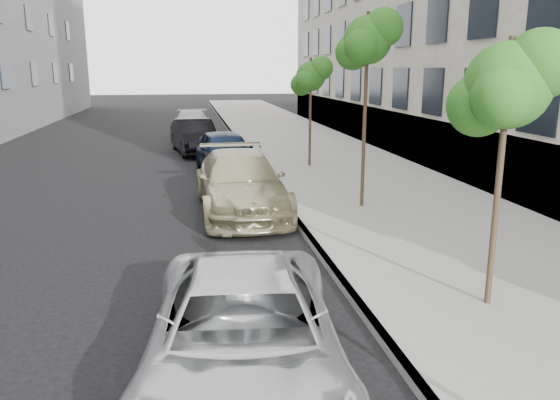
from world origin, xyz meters
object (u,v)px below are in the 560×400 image
object	(u,v)px
tree_mid	(368,40)
sedan_blue	(225,152)
tree_far	(311,77)
tree_near	(510,85)
sedan_black	(195,136)
sedan_rear	(192,125)
minivan	(244,336)
suv	(240,183)

from	to	relation	value
tree_mid	sedan_blue	world-z (taller)	tree_mid
tree_mid	tree_far	size ratio (longest dim) A/B	1.26
tree_near	sedan_blue	bearing A→B (deg)	104.72
tree_near	sedan_black	xyz separation A→B (m)	(-4.35, 17.96, -2.80)
sedan_rear	sedan_blue	bearing A→B (deg)	-82.59
tree_mid	sedan_blue	size ratio (longest dim) A/B	1.11
sedan_blue	sedan_rear	distance (m)	11.16
tree_near	tree_far	xyz separation A→B (m)	(-0.00, 13.00, -0.06)
sedan_rear	tree_far	bearing A→B (deg)	-65.89
tree_near	minivan	world-z (taller)	tree_near
sedan_blue	suv	bearing A→B (deg)	-95.08
tree_mid	sedan_rear	distance (m)	18.22
minivan	sedan_blue	bearing A→B (deg)	92.34
tree_mid	sedan_rear	world-z (taller)	tree_mid
tree_near	tree_far	world-z (taller)	tree_near
sedan_black	sedan_rear	distance (m)	5.81
suv	sedan_rear	world-z (taller)	suv
suv	sedan_rear	bearing A→B (deg)	92.62
tree_mid	sedan_black	xyz separation A→B (m)	(-4.35, 11.46, -3.75)
tree_near	minivan	xyz separation A→B (m)	(-4.13, -1.54, -2.88)
sedan_blue	sedan_rear	xyz separation A→B (m)	(-1.09, 11.11, -0.05)
sedan_rear	tree_mid	bearing A→B (deg)	-73.84
tree_mid	tree_far	distance (m)	6.58
minivan	sedan_rear	size ratio (longest dim) A/B	0.98
tree_near	suv	bearing A→B (deg)	115.61
tree_far	sedan_blue	bearing A→B (deg)	-174.21
tree_far	suv	bearing A→B (deg)	-118.77
tree_mid	suv	distance (m)	5.01
tree_near	sedan_rear	xyz separation A→B (m)	(-4.41, 23.77, -2.83)
minivan	sedan_rear	xyz separation A→B (m)	(-0.28, 25.31, 0.05)
tree_near	sedan_rear	world-z (taller)	tree_near
sedan_blue	tree_near	bearing A→B (deg)	-80.35
suv	sedan_black	world-z (taller)	suv
tree_near	minivan	bearing A→B (deg)	-159.53
minivan	suv	bearing A→B (deg)	90.16
sedan_black	minivan	bearing A→B (deg)	-98.19
sedan_blue	tree_mid	bearing A→B (deg)	-66.71
suv	tree_far	bearing A→B (deg)	60.16
sedan_blue	sedan_black	xyz separation A→B (m)	(-1.02, 5.30, -0.03)
sedan_rear	minivan	bearing A→B (deg)	-87.54
sedan_black	sedan_rear	world-z (taller)	sedan_black
tree_far	minivan	size ratio (longest dim) A/B	0.82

